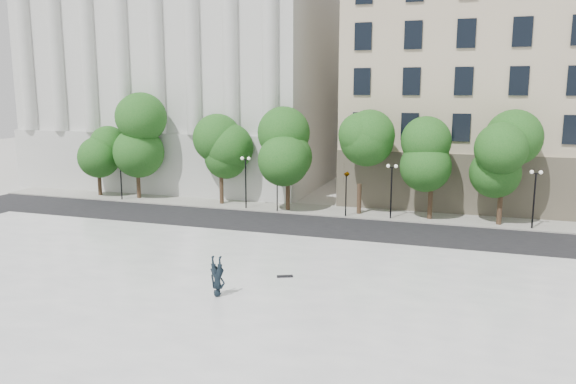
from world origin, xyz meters
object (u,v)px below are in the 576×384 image
Objects in this scene: traffic_light_east at (346,172)px; skateboard at (285,276)px; person_lying at (218,291)px; traffic_light_west at (277,168)px.

skateboard is (0.45, -16.51, -3.21)m from traffic_light_east.
person_lying is 2.35× the size of skateboard.
traffic_light_east is (5.79, -0.00, -0.01)m from traffic_light_west.
traffic_light_east is at bearing 81.38° from person_lying.
person_lying reaches higher than skateboard.
traffic_light_west reaches higher than skateboard.
traffic_light_west reaches higher than person_lying.
traffic_light_east is 20.41m from person_lying.
traffic_light_west is at bearing 86.32° from skateboard.
skateboard is at bearing -69.32° from traffic_light_west.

